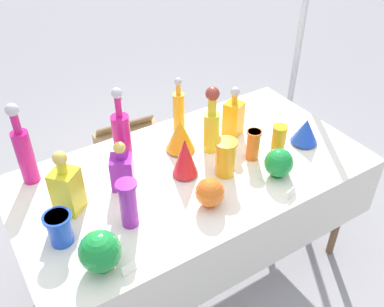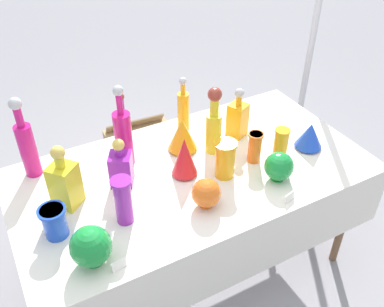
{
  "view_description": "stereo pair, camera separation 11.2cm",
  "coord_description": "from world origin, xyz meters",
  "px_view_note": "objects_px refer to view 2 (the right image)",
  "views": [
    {
      "loc": [
        -0.9,
        -1.42,
        2.12
      ],
      "look_at": [
        0.0,
        0.0,
        0.86
      ],
      "focal_mm": 40.0,
      "sensor_mm": 36.0,
      "label": 1
    },
    {
      "loc": [
        -0.8,
        -1.48,
        2.12
      ],
      "look_at": [
        0.0,
        0.0,
        0.86
      ],
      "focal_mm": 40.0,
      "sensor_mm": 36.0,
      "label": 2
    }
  ],
  "objects_px": {
    "slender_vase_2": "(255,146)",
    "tall_bottle_1": "(124,130)",
    "round_bowl_1": "(91,246)",
    "slender_vase_0": "(281,144)",
    "tall_bottle_4": "(123,135)",
    "slender_vase_3": "(123,200)",
    "slender_vase_4": "(225,158)",
    "canopy_pole": "(315,25)",
    "cardboard_box_behind_left": "(142,147)",
    "round_bowl_0": "(206,193)",
    "square_decanter_2": "(238,118)",
    "square_decanter_1": "(121,166)",
    "tall_bottle_3": "(214,124)",
    "fluted_vase_2": "(184,156)",
    "tall_bottle_0": "(183,108)",
    "square_decanter_0": "(64,182)",
    "slender_vase_1": "(54,221)",
    "tall_bottle_2": "(27,144)",
    "fluted_vase_0": "(310,135)",
    "round_bowl_2": "(279,166)"
  },
  "relations": [
    {
      "from": "slender_vase_0",
      "to": "slender_vase_3",
      "type": "height_order",
      "value": "slender_vase_3"
    },
    {
      "from": "slender_vase_1",
      "to": "round_bowl_0",
      "type": "height_order",
      "value": "slender_vase_1"
    },
    {
      "from": "slender_vase_0",
      "to": "fluted_vase_0",
      "type": "height_order",
      "value": "slender_vase_0"
    },
    {
      "from": "tall_bottle_3",
      "to": "square_decanter_2",
      "type": "xyz_separation_m",
      "value": [
        0.19,
        0.06,
        -0.05
      ]
    },
    {
      "from": "tall_bottle_3",
      "to": "round_bowl_2",
      "type": "xyz_separation_m",
      "value": [
        0.16,
        -0.35,
        -0.09
      ]
    },
    {
      "from": "tall_bottle_0",
      "to": "square_decanter_0",
      "type": "xyz_separation_m",
      "value": [
        -0.75,
        -0.3,
        -0.0
      ]
    },
    {
      "from": "tall_bottle_4",
      "to": "round_bowl_0",
      "type": "bearing_deg",
      "value": -66.91
    },
    {
      "from": "tall_bottle_1",
      "to": "tall_bottle_2",
      "type": "xyz_separation_m",
      "value": [
        -0.48,
        0.03,
        0.05
      ]
    },
    {
      "from": "round_bowl_0",
      "to": "square_decanter_0",
      "type": "bearing_deg",
      "value": 150.14
    },
    {
      "from": "square_decanter_0",
      "to": "slender_vase_1",
      "type": "xyz_separation_m",
      "value": [
        -0.1,
        -0.17,
        -0.05
      ]
    },
    {
      "from": "tall_bottle_2",
      "to": "fluted_vase_0",
      "type": "height_order",
      "value": "tall_bottle_2"
    },
    {
      "from": "square_decanter_1",
      "to": "canopy_pole",
      "type": "distance_m",
      "value": 1.64
    },
    {
      "from": "tall_bottle_0",
      "to": "slender_vase_1",
      "type": "height_order",
      "value": "tall_bottle_0"
    },
    {
      "from": "tall_bottle_3",
      "to": "fluted_vase_2",
      "type": "bearing_deg",
      "value": -155.06
    },
    {
      "from": "fluted_vase_2",
      "to": "round_bowl_2",
      "type": "height_order",
      "value": "fluted_vase_2"
    },
    {
      "from": "slender_vase_2",
      "to": "tall_bottle_1",
      "type": "bearing_deg",
      "value": 143.64
    },
    {
      "from": "round_bowl_1",
      "to": "slender_vase_0",
      "type": "bearing_deg",
      "value": 10.02
    },
    {
      "from": "tall_bottle_4",
      "to": "fluted_vase_2",
      "type": "bearing_deg",
      "value": -46.39
    },
    {
      "from": "tall_bottle_4",
      "to": "slender_vase_4",
      "type": "distance_m",
      "value": 0.51
    },
    {
      "from": "tall_bottle_3",
      "to": "canopy_pole",
      "type": "xyz_separation_m",
      "value": [
        1.03,
        0.45,
        0.19
      ]
    },
    {
      "from": "square_decanter_2",
      "to": "square_decanter_1",
      "type": "bearing_deg",
      "value": -173.36
    },
    {
      "from": "tall_bottle_1",
      "to": "fluted_vase_2",
      "type": "height_order",
      "value": "tall_bottle_1"
    },
    {
      "from": "slender_vase_2",
      "to": "slender_vase_4",
      "type": "distance_m",
      "value": 0.2
    },
    {
      "from": "slender_vase_1",
      "to": "round_bowl_2",
      "type": "xyz_separation_m",
      "value": [
        1.04,
        -0.15,
        -0.0
      ]
    },
    {
      "from": "slender_vase_2",
      "to": "canopy_pole",
      "type": "height_order",
      "value": "canopy_pole"
    },
    {
      "from": "cardboard_box_behind_left",
      "to": "slender_vase_3",
      "type": "bearing_deg",
      "value": -114.11
    },
    {
      "from": "tall_bottle_0",
      "to": "tall_bottle_3",
      "type": "relative_size",
      "value": 0.85
    },
    {
      "from": "round_bowl_1",
      "to": "slender_vase_2",
      "type": "bearing_deg",
      "value": 14.27
    },
    {
      "from": "tall_bottle_4",
      "to": "canopy_pole",
      "type": "relative_size",
      "value": 0.16
    },
    {
      "from": "tall_bottle_3",
      "to": "slender_vase_3",
      "type": "height_order",
      "value": "tall_bottle_3"
    },
    {
      "from": "square_decanter_0",
      "to": "canopy_pole",
      "type": "xyz_separation_m",
      "value": [
        1.82,
        0.49,
        0.23
      ]
    },
    {
      "from": "tall_bottle_1",
      "to": "fluted_vase_2",
      "type": "relative_size",
      "value": 1.6
    },
    {
      "from": "canopy_pole",
      "to": "square_decanter_0",
      "type": "bearing_deg",
      "value": -164.98
    },
    {
      "from": "tall_bottle_3",
      "to": "slender_vase_0",
      "type": "bearing_deg",
      "value": -40.45
    },
    {
      "from": "square_decanter_1",
      "to": "square_decanter_2",
      "type": "height_order",
      "value": "square_decanter_2"
    },
    {
      "from": "slender_vase_1",
      "to": "fluted_vase_0",
      "type": "bearing_deg",
      "value": -0.82
    },
    {
      "from": "square_decanter_2",
      "to": "round_bowl_1",
      "type": "relative_size",
      "value": 1.69
    },
    {
      "from": "tall_bottle_0",
      "to": "canopy_pole",
      "type": "xyz_separation_m",
      "value": [
        1.07,
        0.19,
        0.23
      ]
    },
    {
      "from": "tall_bottle_4",
      "to": "round_bowl_2",
      "type": "bearing_deg",
      "value": -38.51
    },
    {
      "from": "slender_vase_4",
      "to": "round_bowl_0",
      "type": "bearing_deg",
      "value": -142.53
    },
    {
      "from": "tall_bottle_0",
      "to": "tall_bottle_4",
      "type": "distance_m",
      "value": 0.43
    },
    {
      "from": "tall_bottle_4",
      "to": "round_bowl_1",
      "type": "relative_size",
      "value": 2.56
    },
    {
      "from": "tall_bottle_1",
      "to": "square_decanter_0",
      "type": "bearing_deg",
      "value": -145.76
    },
    {
      "from": "slender_vase_4",
      "to": "round_bowl_1",
      "type": "bearing_deg",
      "value": -164.15
    },
    {
      "from": "slender_vase_2",
      "to": "slender_vase_4",
      "type": "height_order",
      "value": "slender_vase_4"
    },
    {
      "from": "tall_bottle_4",
      "to": "slender_vase_2",
      "type": "xyz_separation_m",
      "value": [
        0.59,
        -0.3,
        -0.08
      ]
    },
    {
      "from": "cardboard_box_behind_left",
      "to": "canopy_pole",
      "type": "distance_m",
      "value": 1.56
    },
    {
      "from": "tall_bottle_3",
      "to": "cardboard_box_behind_left",
      "type": "height_order",
      "value": "tall_bottle_3"
    },
    {
      "from": "slender_vase_3",
      "to": "slender_vase_1",
      "type": "bearing_deg",
      "value": 168.03
    },
    {
      "from": "tall_bottle_4",
      "to": "tall_bottle_3",
      "type": "bearing_deg",
      "value": -15.73
    }
  ]
}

